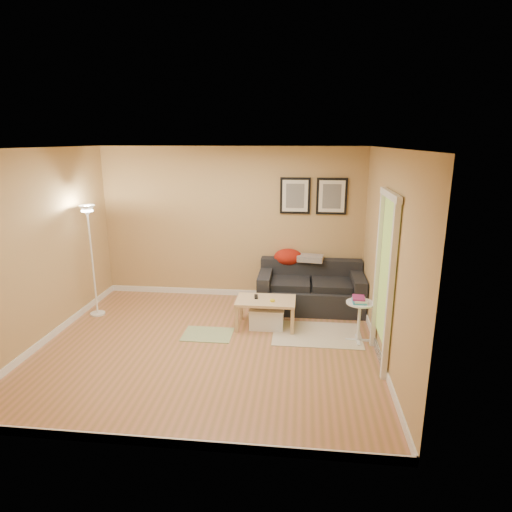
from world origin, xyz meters
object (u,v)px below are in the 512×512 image
object	(u,v)px
sofa	(311,286)
side_table	(359,322)
storage_bin	(267,317)
coffee_table	(266,313)
floor_lamp	(93,264)
book_stack	(359,299)

from	to	relation	value
sofa	side_table	world-z (taller)	sofa
side_table	storage_bin	bearing A→B (deg)	165.81
coffee_table	side_table	distance (m)	1.35
coffee_table	floor_lamp	world-z (taller)	floor_lamp
sofa	floor_lamp	size ratio (longest dim) A/B	0.96
floor_lamp	side_table	bearing A→B (deg)	-7.17
book_stack	sofa	bearing A→B (deg)	101.24
side_table	floor_lamp	xyz separation A→B (m)	(-4.02, 0.51, 0.55)
book_stack	storage_bin	bearing A→B (deg)	148.45
sofa	storage_bin	xyz separation A→B (m)	(-0.65, -0.83, -0.22)
storage_bin	floor_lamp	bearing A→B (deg)	176.24
sofa	storage_bin	bearing A→B (deg)	-128.18
sofa	side_table	bearing A→B (deg)	-61.02
book_stack	floor_lamp	xyz separation A→B (m)	(-4.00, 0.51, 0.22)
storage_bin	side_table	xyz separation A→B (m)	(1.29, -0.33, 0.13)
coffee_table	floor_lamp	xyz separation A→B (m)	(-2.71, 0.17, 0.62)
storage_bin	book_stack	size ratio (longest dim) A/B	2.14
side_table	floor_lamp	world-z (taller)	floor_lamp
sofa	side_table	xyz separation A→B (m)	(0.64, -1.16, -0.09)
side_table	floor_lamp	size ratio (longest dim) A/B	0.33
storage_bin	book_stack	bearing A→B (deg)	-14.43
side_table	book_stack	world-z (taller)	book_stack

